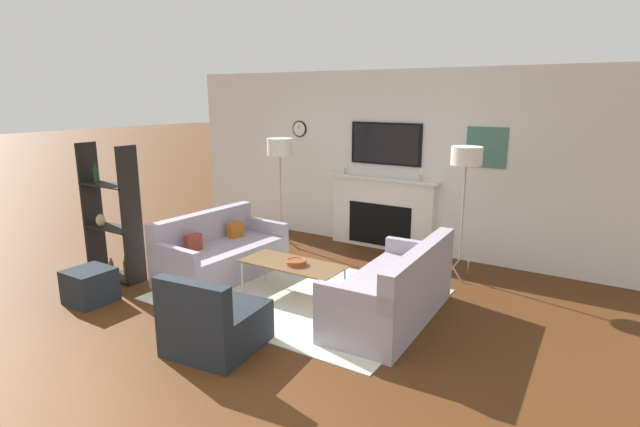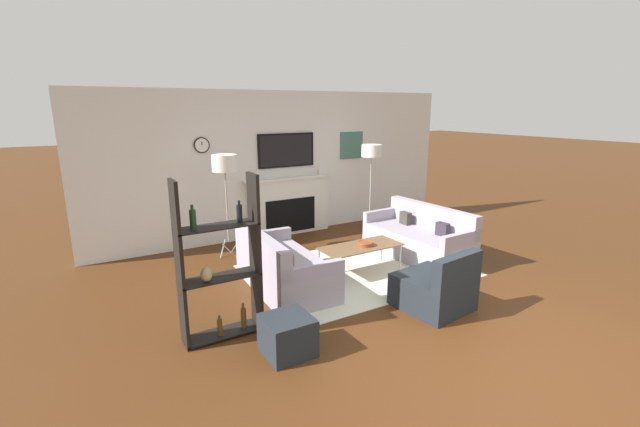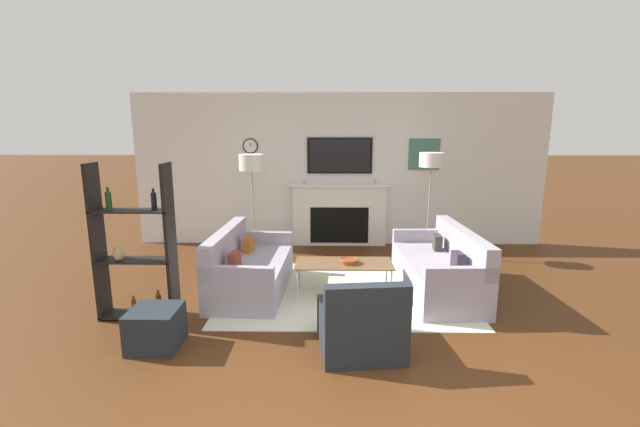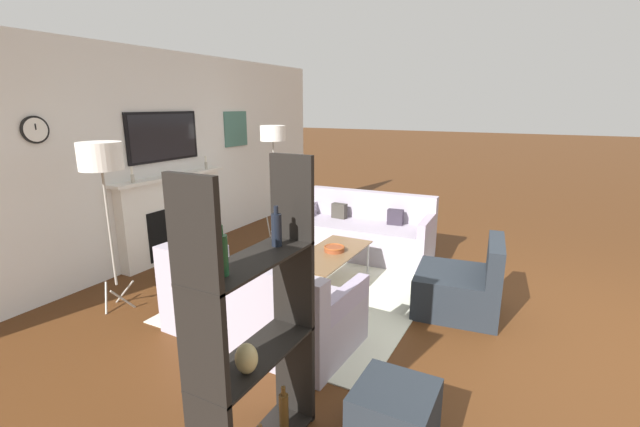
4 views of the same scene
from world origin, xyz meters
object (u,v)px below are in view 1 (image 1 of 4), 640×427
coffee_table (292,265)px  floor_lamp_right (466,158)px  shelf_unit (111,217)px  decorative_bowl (296,262)px  armchair (214,324)px  ottoman (90,286)px  couch_left (220,255)px  couch_right (394,293)px  floor_lamp_left (280,148)px

coffee_table → floor_lamp_right: floor_lamp_right is taller
shelf_unit → decorative_bowl: bearing=15.9°
armchair → ottoman: (-1.99, 0.04, -0.06)m
coffee_table → decorative_bowl: bearing=-14.9°
decorative_bowl → floor_lamp_right: size_ratio=0.14×
couch_left → armchair: couch_left is taller
armchair → decorative_bowl: size_ratio=3.70×
coffee_table → shelf_unit: size_ratio=0.71×
couch_right → coffee_table: bearing=-175.8°
couch_left → ottoman: bearing=-113.9°
coffee_table → decorative_bowl: 0.09m
couch_right → shelf_unit: size_ratio=1.07×
armchair → floor_lamp_left: floor_lamp_left is taller
armchair → floor_lamp_left: 3.69m
couch_left → ottoman: 1.60m
decorative_bowl → shelf_unit: (-2.40, -0.68, 0.36)m
floor_lamp_right → shelf_unit: bearing=-147.7°
armchair → coffee_table: 1.42m
couch_left → floor_lamp_left: (-0.20, 1.60, 1.24)m
couch_left → armchair: (1.35, -1.50, -0.03)m
couch_left → armchair: 2.01m
coffee_table → floor_lamp_right: (1.45, 1.69, 1.17)m
ottoman → floor_lamp_left: bearing=81.7°
couch_right → ottoman: (-3.13, -1.46, -0.10)m
couch_right → shelf_unit: 3.70m
floor_lamp_left → ottoman: bearing=-98.3°
shelf_unit → couch_left: bearing=35.9°
couch_right → floor_lamp_left: bearing=149.2°
shelf_unit → ottoman: (0.45, -0.66, -0.62)m
decorative_bowl → shelf_unit: 2.52m
coffee_table → shelf_unit: bearing=-163.3°
shelf_unit → floor_lamp_right: bearing=32.3°
couch_left → decorative_bowl: 1.32m
couch_left → decorative_bowl: couch_left is taller
couch_right → floor_lamp_left: size_ratio=1.10×
armchair → floor_lamp_right: bearing=66.6°
coffee_table → shelf_unit: (-2.33, -0.70, 0.41)m
couch_right → coffee_table: couch_right is taller
floor_lamp_right → decorative_bowl: bearing=-128.9°
floor_lamp_left → shelf_unit: bearing=-110.5°
coffee_table → floor_lamp_left: 2.49m
decorative_bowl → floor_lamp_left: (-1.51, 1.71, 1.07)m
couch_left → shelf_unit: 1.45m
floor_lamp_left → armchair: bearing=-63.5°
ottoman → decorative_bowl: bearing=34.6°
armchair → shelf_unit: (-2.45, 0.70, 0.56)m
couch_right → floor_lamp_right: bearing=82.7°
armchair → coffee_table: armchair is taller
coffee_table → ottoman: bearing=-144.1°
floor_lamp_right → shelf_unit: size_ratio=0.99×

